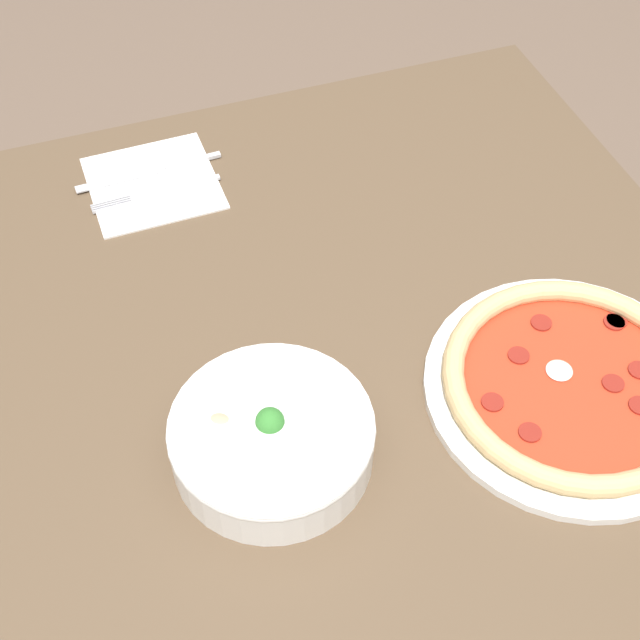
{
  "coord_description": "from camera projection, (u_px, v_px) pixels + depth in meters",
  "views": [
    {
      "loc": [
        -0.56,
        0.25,
        1.58
      ],
      "look_at": [
        0.11,
        0.01,
        0.74
      ],
      "focal_mm": 50.0,
      "sensor_mm": 36.0,
      "label": 1
    }
  ],
  "objects": [
    {
      "name": "bowl",
      "position": [
        272.0,
        437.0,
        0.97
      ],
      "size": [
        0.23,
        0.23,
        0.08
      ],
      "color": "white",
      "rests_on": "dining_table"
    },
    {
      "name": "pizza",
      "position": [
        573.0,
        384.0,
        1.04
      ],
      "size": [
        0.35,
        0.35,
        0.04
      ],
      "color": "white",
      "rests_on": "dining_table"
    },
    {
      "name": "napkin",
      "position": [
        153.0,
        183.0,
        1.29
      ],
      "size": [
        0.18,
        0.18,
        0.0
      ],
      "color": "white",
      "rests_on": "dining_table"
    },
    {
      "name": "ground_plane",
      "position": [
        348.0,
        631.0,
        1.6
      ],
      "size": [
        8.0,
        8.0,
        0.0
      ],
      "primitive_type": "plane",
      "color": "brown"
    },
    {
      "name": "dining_table",
      "position": [
        360.0,
        440.0,
        1.12
      ],
      "size": [
        1.21,
        1.03,
        0.72
      ],
      "color": "brown",
      "rests_on": "ground_plane"
    },
    {
      "name": "fork",
      "position": [
        158.0,
        192.0,
        1.27
      ],
      "size": [
        0.02,
        0.19,
        0.0
      ],
      "rotation": [
        0.0,
        0.0,
        1.62
      ],
      "color": "silver",
      "rests_on": "napkin"
    },
    {
      "name": "knife",
      "position": [
        156.0,
        170.0,
        1.3
      ],
      "size": [
        0.02,
        0.22,
        0.01
      ],
      "rotation": [
        0.0,
        0.0,
        1.62
      ],
      "color": "silver",
      "rests_on": "napkin"
    }
  ]
}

